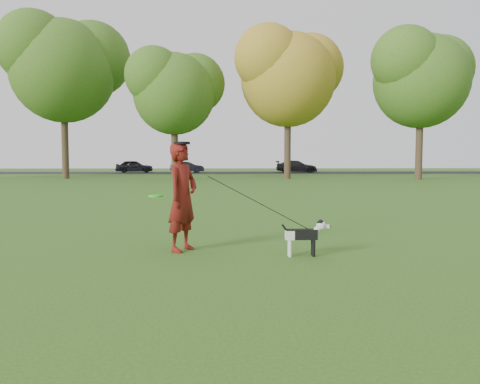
{
  "coord_description": "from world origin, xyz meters",
  "views": [
    {
      "loc": [
        -0.66,
        -7.17,
        1.49
      ],
      "look_at": [
        -0.39,
        0.25,
        0.95
      ],
      "focal_mm": 35.0,
      "sensor_mm": 36.0,
      "label": 1
    }
  ],
  "objects_px": {
    "man": "(182,197)",
    "car_left": "(134,166)",
    "dog": "(305,233)",
    "car_mid": "(187,167)",
    "car_right": "(296,166)"
  },
  "relations": [
    {
      "from": "man",
      "to": "dog",
      "type": "relative_size",
      "value": 2.31
    },
    {
      "from": "dog",
      "to": "car_left",
      "type": "height_order",
      "value": "car_left"
    },
    {
      "from": "man",
      "to": "car_mid",
      "type": "xyz_separation_m",
      "value": [
        -2.96,
        39.71,
        -0.3
      ]
    },
    {
      "from": "man",
      "to": "car_left",
      "type": "xyz_separation_m",
      "value": [
        -8.21,
        39.71,
        -0.22
      ]
    },
    {
      "from": "dog",
      "to": "car_right",
      "type": "relative_size",
      "value": 0.18
    },
    {
      "from": "car_left",
      "to": "car_right",
      "type": "height_order",
      "value": "car_left"
    },
    {
      "from": "man",
      "to": "car_right",
      "type": "bearing_deg",
      "value": 18.07
    },
    {
      "from": "car_left",
      "to": "car_mid",
      "type": "relative_size",
      "value": 1.1
    },
    {
      "from": "man",
      "to": "car_left",
      "type": "distance_m",
      "value": 40.55
    },
    {
      "from": "man",
      "to": "car_left",
      "type": "relative_size",
      "value": 0.47
    },
    {
      "from": "car_mid",
      "to": "car_right",
      "type": "distance_m",
      "value": 11.07
    },
    {
      "from": "man",
      "to": "car_right",
      "type": "height_order",
      "value": "man"
    },
    {
      "from": "car_mid",
      "to": "car_right",
      "type": "relative_size",
      "value": 0.8
    },
    {
      "from": "car_left",
      "to": "car_mid",
      "type": "xyz_separation_m",
      "value": [
        5.26,
        0.0,
        -0.08
      ]
    },
    {
      "from": "man",
      "to": "car_left",
      "type": "bearing_deg",
      "value": 41.3
    }
  ]
}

